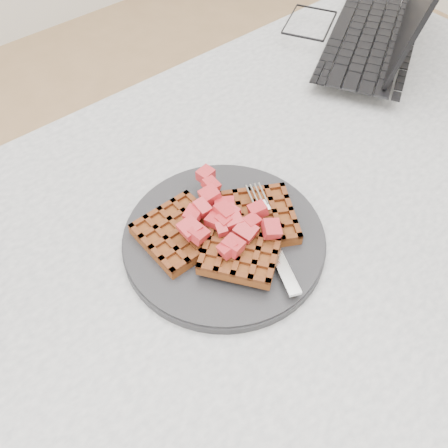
% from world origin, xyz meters
% --- Properties ---
extents(ground, '(4.00, 4.00, 0.00)m').
position_xyz_m(ground, '(0.00, 0.00, 0.00)').
color(ground, tan).
rests_on(ground, ground).
extents(table, '(1.20, 0.80, 0.75)m').
position_xyz_m(table, '(0.00, 0.00, 0.64)').
color(table, beige).
rests_on(table, ground).
extents(plate, '(0.27, 0.27, 0.02)m').
position_xyz_m(plate, '(-0.12, 0.03, 0.76)').
color(plate, black).
rests_on(plate, table).
extents(waffles, '(0.21, 0.19, 0.03)m').
position_xyz_m(waffles, '(-0.12, 0.02, 0.78)').
color(waffles, brown).
rests_on(waffles, plate).
extents(strawberry_pile, '(0.15, 0.15, 0.02)m').
position_xyz_m(strawberry_pile, '(-0.12, 0.03, 0.80)').
color(strawberry_pile, maroon).
rests_on(strawberry_pile, waffles).
extents(fork, '(0.09, 0.17, 0.02)m').
position_xyz_m(fork, '(-0.08, -0.01, 0.77)').
color(fork, silver).
rests_on(fork, plate).
extents(laptop, '(0.45, 0.42, 0.26)m').
position_xyz_m(laptop, '(0.38, 0.24, 0.79)').
color(laptop, black).
rests_on(laptop, table).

